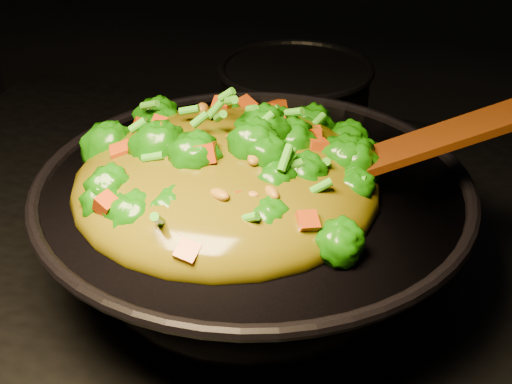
% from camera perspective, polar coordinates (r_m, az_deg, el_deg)
% --- Properties ---
extents(wok, '(0.55, 0.55, 0.13)m').
position_cam_1_polar(wok, '(0.79, -0.22, -3.37)').
color(wok, black).
rests_on(wok, stovetop).
extents(stir_fry, '(0.41, 0.41, 0.11)m').
position_cam_1_polar(stir_fry, '(0.72, -2.48, 3.99)').
color(stir_fry, '#166106').
rests_on(stir_fry, wok).
extents(spatula, '(0.30, 0.13, 0.13)m').
position_cam_1_polar(spatula, '(0.74, 12.83, 3.65)').
color(spatula, '#3D1503').
rests_on(spatula, wok).
extents(back_pot, '(0.24, 0.24, 0.13)m').
position_cam_1_polar(back_pot, '(1.09, 3.09, 7.02)').
color(back_pot, black).
rests_on(back_pot, stovetop).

